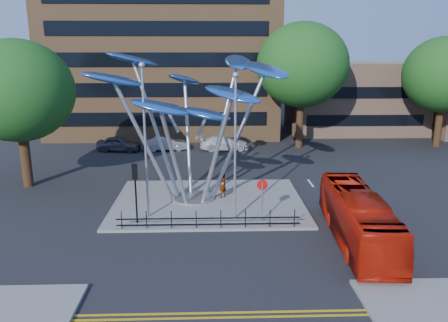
{
  "coord_description": "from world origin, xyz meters",
  "views": [
    {
      "loc": [
        -0.87,
        -20.45,
        9.7
      ],
      "look_at": [
        -0.08,
        4.0,
        3.31
      ],
      "focal_mm": 35.0,
      "sensor_mm": 36.0,
      "label": 1
    }
  ],
  "objects_px": {
    "parked_car_right": "(224,143)",
    "tree_far": "(445,75)",
    "parked_car_mid": "(166,143)",
    "leaf_sculpture": "(190,95)",
    "red_bus": "(357,217)",
    "street_lamp_left": "(145,128)",
    "traffic_light_island": "(135,181)",
    "no_entry_sign_island": "(262,193)",
    "pedestrian": "(223,185)",
    "tree_left": "(18,91)",
    "street_lamp_right": "(235,134)",
    "parked_car_left": "(119,144)",
    "tree_right": "(302,65)"
  },
  "relations": [
    {
      "from": "tree_far",
      "to": "pedestrian",
      "type": "xyz_separation_m",
      "value": [
        -22.1,
        -15.34,
        -6.13
      ]
    },
    {
      "from": "parked_car_left",
      "to": "street_lamp_left",
      "type": "bearing_deg",
      "value": -154.89
    },
    {
      "from": "tree_left",
      "to": "pedestrian",
      "type": "distance_m",
      "value": 15.44
    },
    {
      "from": "traffic_light_island",
      "to": "parked_car_right",
      "type": "relative_size",
      "value": 0.73
    },
    {
      "from": "parked_car_right",
      "to": "tree_far",
      "type": "bearing_deg",
      "value": -91.25
    },
    {
      "from": "tree_right",
      "to": "leaf_sculpture",
      "type": "height_order",
      "value": "tree_right"
    },
    {
      "from": "leaf_sculpture",
      "to": "parked_car_left",
      "type": "distance_m",
      "value": 17.13
    },
    {
      "from": "tree_left",
      "to": "no_entry_sign_island",
      "type": "xyz_separation_m",
      "value": [
        16.0,
        -7.48,
        -4.98
      ]
    },
    {
      "from": "tree_far",
      "to": "tree_left",
      "type": "bearing_deg",
      "value": -161.57
    },
    {
      "from": "leaf_sculpture",
      "to": "traffic_light_island",
      "type": "relative_size",
      "value": 3.71
    },
    {
      "from": "street_lamp_right",
      "to": "parked_car_right",
      "type": "distance_m",
      "value": 18.5
    },
    {
      "from": "no_entry_sign_island",
      "to": "red_bus",
      "type": "distance_m",
      "value": 5.23
    },
    {
      "from": "street_lamp_left",
      "to": "no_entry_sign_island",
      "type": "relative_size",
      "value": 3.59
    },
    {
      "from": "tree_right",
      "to": "parked_car_mid",
      "type": "distance_m",
      "value": 15.1
    },
    {
      "from": "tree_far",
      "to": "red_bus",
      "type": "distance_m",
      "value": 27.41
    },
    {
      "from": "traffic_light_island",
      "to": "no_entry_sign_island",
      "type": "xyz_separation_m",
      "value": [
        7.0,
        0.02,
        -0.8
      ]
    },
    {
      "from": "tree_left",
      "to": "leaf_sculpture",
      "type": "xyz_separation_m",
      "value": [
        11.93,
        -3.32,
        0.08
      ]
    },
    {
      "from": "traffic_light_island",
      "to": "parked_car_right",
      "type": "height_order",
      "value": "traffic_light_island"
    },
    {
      "from": "tree_right",
      "to": "pedestrian",
      "type": "xyz_separation_m",
      "value": [
        -8.1,
        -15.34,
        -7.06
      ]
    },
    {
      "from": "leaf_sculpture",
      "to": "no_entry_sign_island",
      "type": "xyz_separation_m",
      "value": [
        4.07,
        -4.16,
        -5.06
      ]
    },
    {
      "from": "parked_car_left",
      "to": "parked_car_right",
      "type": "distance_m",
      "value": 10.15
    },
    {
      "from": "parked_car_left",
      "to": "no_entry_sign_island",
      "type": "bearing_deg",
      "value": -138.94
    },
    {
      "from": "leaf_sculpture",
      "to": "no_entry_sign_island",
      "type": "distance_m",
      "value": 7.71
    },
    {
      "from": "tree_far",
      "to": "parked_car_mid",
      "type": "distance_m",
      "value": 27.92
    },
    {
      "from": "leaf_sculpture",
      "to": "street_lamp_left",
      "type": "relative_size",
      "value": 1.45
    },
    {
      "from": "red_bus",
      "to": "street_lamp_left",
      "type": "bearing_deg",
      "value": 166.81
    },
    {
      "from": "parked_car_mid",
      "to": "tree_far",
      "type": "bearing_deg",
      "value": -96.1
    },
    {
      "from": "tree_far",
      "to": "pedestrian",
      "type": "height_order",
      "value": "tree_far"
    },
    {
      "from": "street_lamp_left",
      "to": "parked_car_left",
      "type": "distance_m",
      "value": 18.59
    },
    {
      "from": "red_bus",
      "to": "leaf_sculpture",
      "type": "bearing_deg",
      "value": 146.65
    },
    {
      "from": "parked_car_mid",
      "to": "parked_car_right",
      "type": "xyz_separation_m",
      "value": [
        5.65,
        0.0,
        0.01
      ]
    },
    {
      "from": "pedestrian",
      "to": "parked_car_right",
      "type": "xyz_separation_m",
      "value": [
        0.6,
        14.31,
        -0.29
      ]
    },
    {
      "from": "street_lamp_left",
      "to": "street_lamp_right",
      "type": "bearing_deg",
      "value": -5.71
    },
    {
      "from": "tree_right",
      "to": "red_bus",
      "type": "height_order",
      "value": "tree_right"
    },
    {
      "from": "leaf_sculpture",
      "to": "street_lamp_right",
      "type": "bearing_deg",
      "value": -55.09
    },
    {
      "from": "tree_far",
      "to": "pedestrian",
      "type": "bearing_deg",
      "value": -145.23
    },
    {
      "from": "red_bus",
      "to": "pedestrian",
      "type": "distance_m",
      "value": 9.39
    },
    {
      "from": "street_lamp_right",
      "to": "parked_car_left",
      "type": "relative_size",
      "value": 1.98
    },
    {
      "from": "traffic_light_island",
      "to": "parked_car_mid",
      "type": "distance_m",
      "value": 18.57
    },
    {
      "from": "traffic_light_island",
      "to": "pedestrian",
      "type": "distance_m",
      "value": 6.64
    },
    {
      "from": "tree_right",
      "to": "leaf_sculpture",
      "type": "xyz_separation_m",
      "value": [
        -10.07,
        -15.32,
        -1.16
      ]
    },
    {
      "from": "pedestrian",
      "to": "parked_car_mid",
      "type": "bearing_deg",
      "value": -109.31
    },
    {
      "from": "traffic_light_island",
      "to": "no_entry_sign_island",
      "type": "bearing_deg",
      "value": 0.13
    },
    {
      "from": "parked_car_mid",
      "to": "leaf_sculpture",
      "type": "bearing_deg",
      "value": -176.11
    },
    {
      "from": "no_entry_sign_island",
      "to": "pedestrian",
      "type": "bearing_deg",
      "value": 116.82
    },
    {
      "from": "tree_left",
      "to": "parked_car_right",
      "type": "bearing_deg",
      "value": 37.1
    },
    {
      "from": "tree_far",
      "to": "street_lamp_left",
      "type": "xyz_separation_m",
      "value": [
        -26.5,
        -18.5,
        -1.75
      ]
    },
    {
      "from": "parked_car_left",
      "to": "parked_car_mid",
      "type": "relative_size",
      "value": 1.02
    },
    {
      "from": "tree_left",
      "to": "parked_car_left",
      "type": "xyz_separation_m",
      "value": [
        4.35,
        10.75,
        -6.08
      ]
    },
    {
      "from": "street_lamp_left",
      "to": "pedestrian",
      "type": "distance_m",
      "value": 6.97
    }
  ]
}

